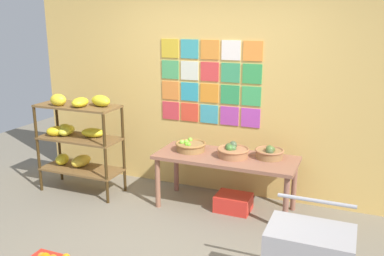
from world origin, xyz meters
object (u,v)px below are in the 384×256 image
at_px(display_table, 226,162).
at_px(fruit_basket_right, 190,146).
at_px(fruit_basket_back_right, 269,153).
at_px(produce_crate_under_table, 233,203).
at_px(shopping_cart, 309,254).
at_px(fruit_basket_left, 233,151).
at_px(banana_shelf_unit, 77,133).

height_order(display_table, fruit_basket_right, fruit_basket_right).
height_order(fruit_basket_back_right, produce_crate_under_table, fruit_basket_back_right).
xyz_separation_m(produce_crate_under_table, shopping_cart, (1.01, -1.45, 0.40)).
bearing_deg(fruit_basket_right, fruit_basket_back_right, 5.13).
xyz_separation_m(fruit_basket_back_right, fruit_basket_right, (-0.92, -0.08, -0.01)).
distance_m(fruit_basket_left, shopping_cart, 1.82).
bearing_deg(fruit_basket_left, banana_shelf_unit, -173.86).
height_order(fruit_basket_left, shopping_cart, shopping_cart).
xyz_separation_m(fruit_basket_back_right, fruit_basket_left, (-0.39, -0.10, -0.00)).
height_order(display_table, produce_crate_under_table, display_table).
relative_size(banana_shelf_unit, display_table, 0.79).
distance_m(fruit_basket_back_right, fruit_basket_right, 0.92).
bearing_deg(banana_shelf_unit, produce_crate_under_table, 5.26).
xyz_separation_m(fruit_basket_back_right, shopping_cart, (0.64, -1.58, -0.21)).
relative_size(fruit_basket_right, produce_crate_under_table, 0.90).
bearing_deg(banana_shelf_unit, display_table, 5.99).
bearing_deg(banana_shelf_unit, fruit_basket_left, 6.14).
height_order(banana_shelf_unit, produce_crate_under_table, banana_shelf_unit).
relative_size(fruit_basket_back_right, fruit_basket_left, 0.89).
bearing_deg(shopping_cart, display_table, 134.71).
distance_m(produce_crate_under_table, shopping_cart, 1.81).
bearing_deg(fruit_basket_back_right, shopping_cart, -67.80).
relative_size(fruit_basket_back_right, fruit_basket_right, 0.89).
bearing_deg(produce_crate_under_table, fruit_basket_back_right, 19.34).
bearing_deg(fruit_basket_left, shopping_cart, -54.93).
bearing_deg(fruit_basket_back_right, produce_crate_under_table, -160.66).
xyz_separation_m(display_table, fruit_basket_right, (-0.45, 0.03, 0.13)).
distance_m(fruit_basket_back_right, produce_crate_under_table, 0.72).
relative_size(fruit_basket_left, shopping_cart, 0.44).
height_order(fruit_basket_back_right, fruit_basket_right, fruit_basket_back_right).
relative_size(display_table, produce_crate_under_table, 4.00).
bearing_deg(display_table, fruit_basket_back_right, 13.54).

